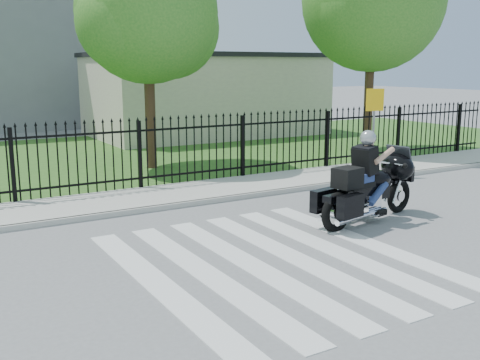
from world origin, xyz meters
TOP-DOWN VIEW (x-y plane):
  - ground at (0.00, 0.00)m, footprint 120.00×120.00m
  - crosswalk at (0.00, 0.00)m, footprint 5.00×5.50m
  - sidewalk at (0.00, 5.00)m, footprint 40.00×2.00m
  - curb at (0.00, 4.00)m, footprint 40.00×0.12m
  - grass_strip at (0.00, 12.00)m, footprint 40.00×12.00m
  - iron_fence at (0.00, 6.00)m, footprint 26.00×0.04m
  - tree_mid at (1.50, 9.00)m, footprint 4.20×4.20m
  - tree_right at (9.50, 8.00)m, footprint 5.00×5.00m
  - building_low at (7.00, 16.00)m, footprint 10.00×6.00m
  - building_low_roof at (7.00, 16.00)m, footprint 10.20×6.20m
  - motorcycle_rider at (2.97, 1.01)m, footprint 2.88×1.31m
  - traffic_sign at (6.47, 4.53)m, footprint 0.50×0.20m

SIDE VIEW (x-z plane):
  - ground at x=0.00m, z-range 0.00..0.00m
  - crosswalk at x=0.00m, z-range 0.00..0.01m
  - grass_strip at x=0.00m, z-range 0.00..0.02m
  - sidewalk at x=0.00m, z-range 0.00..0.12m
  - curb at x=0.00m, z-range 0.00..0.12m
  - motorcycle_rider at x=2.97m, z-range -0.17..1.75m
  - iron_fence at x=0.00m, z-range 0.00..1.80m
  - building_low at x=7.00m, z-range 0.00..3.50m
  - traffic_sign at x=6.47m, z-range 0.63..3.01m
  - building_low_roof at x=7.00m, z-range 3.50..3.70m
  - tree_mid at x=1.50m, z-range 1.28..8.06m
  - tree_right at x=9.50m, z-range 1.44..9.34m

